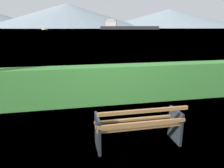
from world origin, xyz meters
name	(u,v)px	position (x,y,z in m)	size (l,w,h in m)	color
ground_plane	(137,144)	(0.00, 0.00, 0.00)	(1400.00, 1400.00, 0.00)	#567A38
water_surface	(68,29)	(0.00, 306.92, 0.00)	(620.00, 620.00, 0.00)	#7A99A8
park_bench	(139,126)	(0.00, -0.06, 0.42)	(1.67, 0.58, 0.87)	olive
hedge_row	(112,84)	(0.00, 2.51, 0.57)	(9.04, 0.62, 1.15)	#387A33
cargo_ship_large	(125,27)	(59.29, 221.76, 2.94)	(61.67, 26.54, 10.52)	#232328
fishing_boat_near	(44,29)	(-22.71, 210.43, 0.51)	(6.44, 9.31, 1.43)	gold
distant_hills	(73,17)	(15.43, 574.06, 27.79)	(881.12, 423.72, 59.77)	gray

